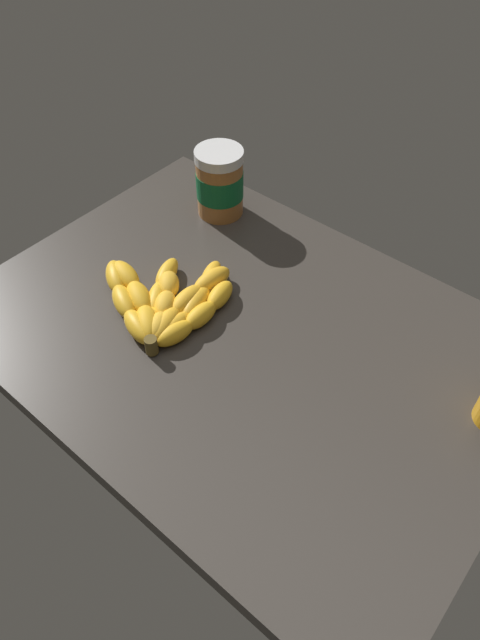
# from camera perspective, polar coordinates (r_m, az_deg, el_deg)

# --- Properties ---
(ground_plane) EXTENTS (0.87, 0.62, 0.04)m
(ground_plane) POSITION_cam_1_polar(r_m,az_deg,el_deg) (0.92, 0.36, -1.94)
(ground_plane) COLOR #38332D
(banana_bunch) EXTENTS (0.23, 0.23, 0.04)m
(banana_bunch) POSITION_cam_1_polar(r_m,az_deg,el_deg) (0.94, -7.61, 1.73)
(banana_bunch) COLOR gold
(banana_bunch) RESTS_ON ground_plane
(peanut_butter_jar) EXTENTS (0.09, 0.09, 0.13)m
(peanut_butter_jar) POSITION_cam_1_polar(r_m,az_deg,el_deg) (1.10, -2.05, 13.63)
(peanut_butter_jar) COLOR #9E602D
(peanut_butter_jar) RESTS_ON ground_plane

